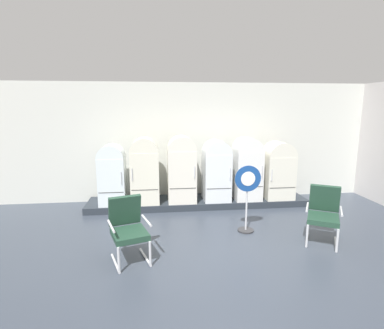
# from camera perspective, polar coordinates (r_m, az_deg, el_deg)

# --- Properties ---
(ground) EXTENTS (12.00, 10.00, 0.05)m
(ground) POSITION_cam_1_polar(r_m,az_deg,el_deg) (4.97, 6.07, -18.95)
(ground) COLOR #353D49
(back_wall) EXTENTS (11.76, 0.12, 3.04)m
(back_wall) POSITION_cam_1_polar(r_m,az_deg,el_deg) (7.97, 0.58, 4.39)
(back_wall) COLOR silver
(back_wall) RESTS_ON ground
(display_plinth) EXTENTS (5.43, 0.95, 0.16)m
(display_plinth) POSITION_cam_1_polar(r_m,az_deg,el_deg) (7.66, 1.15, -7.05)
(display_plinth) COLOR #282E36
(display_plinth) RESTS_ON ground
(refrigerator_0) EXTENTS (0.61, 0.61, 1.42)m
(refrigerator_0) POSITION_cam_1_polar(r_m,az_deg,el_deg) (7.32, -14.87, -1.52)
(refrigerator_0) COLOR white
(refrigerator_0) RESTS_ON display_plinth
(refrigerator_1) EXTENTS (0.66, 0.63, 1.57)m
(refrigerator_1) POSITION_cam_1_polar(r_m,az_deg,el_deg) (7.24, -8.91, -0.77)
(refrigerator_1) COLOR silver
(refrigerator_1) RESTS_ON display_plinth
(refrigerator_2) EXTENTS (0.67, 0.68, 1.60)m
(refrigerator_2) POSITION_cam_1_polar(r_m,az_deg,el_deg) (7.28, -1.98, -0.48)
(refrigerator_2) COLOR silver
(refrigerator_2) RESTS_ON display_plinth
(refrigerator_3) EXTENTS (0.64, 0.72, 1.48)m
(refrigerator_3) POSITION_cam_1_polar(r_m,az_deg,el_deg) (7.43, 4.63, -0.76)
(refrigerator_3) COLOR white
(refrigerator_3) RESTS_ON display_plinth
(refrigerator_4) EXTENTS (0.64, 0.72, 1.54)m
(refrigerator_4) POSITION_cam_1_polar(r_m,az_deg,el_deg) (7.60, 10.38, -0.38)
(refrigerator_4) COLOR white
(refrigerator_4) RESTS_ON display_plinth
(refrigerator_5) EXTENTS (0.70, 0.66, 1.43)m
(refrigerator_5) POSITION_cam_1_polar(r_m,az_deg,el_deg) (7.86, 15.99, -0.79)
(refrigerator_5) COLOR silver
(refrigerator_5) RESTS_ON display_plinth
(armchair_left) EXTENTS (0.73, 0.82, 1.02)m
(armchair_left) POSITION_cam_1_polar(r_m,az_deg,el_deg) (5.03, -12.01, -11.34)
(armchair_left) COLOR silver
(armchair_left) RESTS_ON ground
(armchair_right) EXTENTS (0.80, 0.86, 1.02)m
(armchair_right) POSITION_cam_1_polar(r_m,az_deg,el_deg) (6.05, 23.61, -8.21)
(armchair_right) COLOR silver
(armchair_right) RESTS_ON ground
(sign_stand) EXTENTS (0.51, 0.32, 1.34)m
(sign_stand) POSITION_cam_1_polar(r_m,az_deg,el_deg) (6.01, 10.36, -6.33)
(sign_stand) COLOR #2D2D30
(sign_stand) RESTS_ON ground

